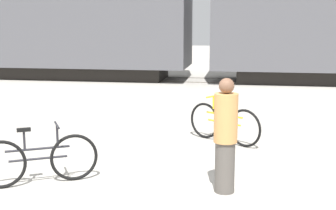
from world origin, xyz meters
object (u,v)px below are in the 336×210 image
bicycle_black (38,160)px  person_in_tan (225,136)px  freight_train (201,10)px  bicycle_yellow (224,123)px

bicycle_black → person_in_tan: bearing=2.6°
freight_train → bicycle_yellow: size_ratio=17.88×
bicycle_black → bicycle_yellow: 3.99m
bicycle_yellow → person_in_tan: (0.13, -2.83, 0.44)m
bicycle_black → bicycle_yellow: bicycle_yellow is taller
person_in_tan → freight_train: bearing=81.2°
freight_train → person_in_tan: size_ratio=15.90×
freight_train → person_in_tan: 13.07m
freight_train → bicycle_yellow: freight_train is taller
freight_train → person_in_tan: bearing=-83.1°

